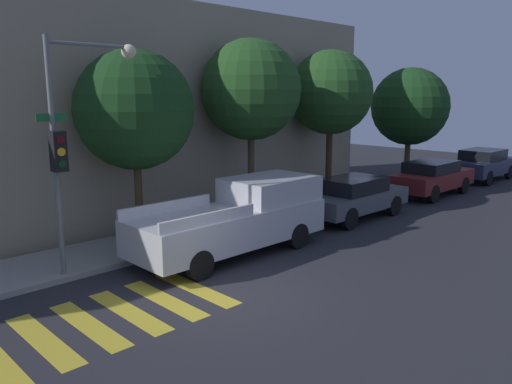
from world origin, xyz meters
TOP-DOWN VIEW (x-y plane):
  - ground_plane at (0.00, 0.00)m, footprint 60.00×60.00m
  - sidewalk at (0.00, 4.38)m, footprint 26.00×2.35m
  - building_row at (0.00, 8.95)m, footprint 26.00×6.00m
  - crosswalk at (-2.70, 0.80)m, footprint 5.57×2.60m
  - traffic_light_pole at (-1.53, 3.37)m, footprint 2.53×0.56m
  - pickup_truck at (2.36, 2.10)m, footprint 5.65×2.04m
  - sedan_near_corner at (7.81, 2.10)m, footprint 4.39×1.76m
  - sedan_middle at (13.58, 2.10)m, footprint 4.56×1.79m
  - sedan_far_end at (19.04, 2.10)m, footprint 4.42×1.83m
  - tree_near_corner at (0.83, 4.68)m, footprint 3.34×3.34m
  - tree_midblock at (5.31, 4.68)m, footprint 3.40×3.40m
  - tree_far_end at (9.71, 4.68)m, footprint 3.34×3.34m
  - tree_behind_truck at (16.08, 4.68)m, footprint 3.75×3.75m

SIDE VIEW (x-z plane):
  - ground_plane at x=0.00m, z-range 0.00..0.00m
  - crosswalk at x=-2.70m, z-range 0.00..0.00m
  - sidewalk at x=0.00m, z-range 0.00..0.14m
  - sedan_near_corner at x=7.81m, z-range 0.05..1.51m
  - sedan_middle at x=13.58m, z-range 0.06..1.55m
  - sedan_far_end at x=19.04m, z-range 0.05..1.62m
  - pickup_truck at x=2.36m, z-range 0.01..1.97m
  - traffic_light_pole at x=-1.53m, z-range 0.80..6.35m
  - building_row at x=0.00m, z-range 0.00..7.28m
  - tree_behind_truck at x=16.08m, z-range 0.90..6.47m
  - tree_near_corner at x=0.83m, z-range 1.09..6.63m
  - tree_far_end at x=9.71m, z-range 1.33..7.36m
  - tree_midblock at x=5.31m, z-range 1.36..7.49m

